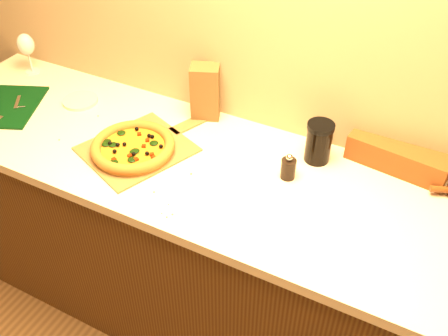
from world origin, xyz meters
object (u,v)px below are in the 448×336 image
(pizza_peel, at_px, (140,148))
(cutting_board, at_px, (9,106))
(side_plate, at_px, (80,101))
(wine_glass, at_px, (26,45))
(dark_jar, at_px, (319,142))
(pepper_grinder, at_px, (288,168))
(pizza, at_px, (133,147))

(pizza_peel, bearing_deg, cutting_board, -156.56)
(cutting_board, xyz_separation_m, side_plate, (0.24, 0.17, 0.00))
(wine_glass, relative_size, side_plate, 1.26)
(wine_glass, height_order, dark_jar, wine_glass)
(pizza_peel, height_order, pepper_grinder, pepper_grinder)
(pizza_peel, height_order, cutting_board, cutting_board)
(cutting_board, relative_size, wine_glass, 2.06)
(pizza_peel, height_order, side_plate, side_plate)
(cutting_board, distance_m, side_plate, 0.29)
(pizza_peel, relative_size, cutting_board, 1.38)
(pizza, xyz_separation_m, wine_glass, (-0.77, 0.29, 0.10))
(pepper_grinder, height_order, wine_glass, wine_glass)
(cutting_board, height_order, wine_glass, wine_glass)
(pizza, height_order, wine_glass, wine_glass)
(pizza, distance_m, dark_jar, 0.67)
(pepper_grinder, bearing_deg, cutting_board, -174.26)
(side_plate, bearing_deg, dark_jar, 5.23)
(pepper_grinder, distance_m, dark_jar, 0.16)
(dark_jar, distance_m, side_plate, 1.02)
(dark_jar, bearing_deg, pizza, -155.71)
(pizza_peel, bearing_deg, wine_glass, -176.29)
(wine_glass, bearing_deg, pizza_peel, -18.06)
(cutting_board, height_order, pepper_grinder, pepper_grinder)
(pepper_grinder, xyz_separation_m, wine_glass, (-1.32, 0.15, 0.09))
(pepper_grinder, xyz_separation_m, side_plate, (-0.95, 0.05, -0.03))
(cutting_board, relative_size, side_plate, 2.60)
(wine_glass, distance_m, side_plate, 0.40)
(cutting_board, bearing_deg, pizza, -24.89)
(pizza_peel, distance_m, cutting_board, 0.65)
(pepper_grinder, relative_size, dark_jar, 0.64)
(side_plate, bearing_deg, pizza_peel, -20.01)
(pepper_grinder, bearing_deg, side_plate, 177.17)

